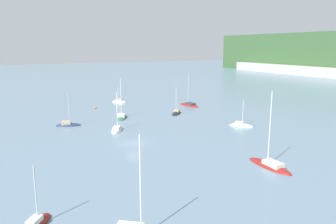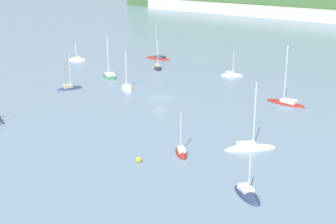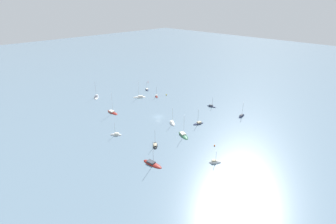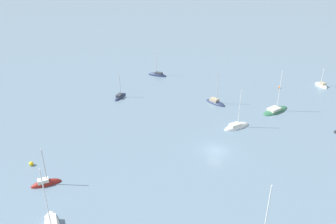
{
  "view_description": "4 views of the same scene",
  "coord_description": "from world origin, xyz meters",
  "px_view_note": "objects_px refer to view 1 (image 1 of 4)",
  "views": [
    {
      "loc": [
        54.61,
        -21.56,
        17.66
      ],
      "look_at": [
        -6.71,
        10.75,
        3.73
      ],
      "focal_mm": 35.0,
      "sensor_mm": 36.0,
      "label": 1
    },
    {
      "loc": [
        62.4,
        -66.23,
        25.78
      ],
      "look_at": [
        14.58,
        -13.74,
        3.38
      ],
      "focal_mm": 50.0,
      "sensor_mm": 36.0,
      "label": 2
    },
    {
      "loc": [
        -88.96,
        81.76,
        55.65
      ],
      "look_at": [
        -1.25,
        -5.84,
        1.22
      ],
      "focal_mm": 28.0,
      "sensor_mm": 36.0,
      "label": 3
    },
    {
      "loc": [
        48.4,
        17.44,
        32.33
      ],
      "look_at": [
        -4.48,
        -12.52,
        2.94
      ],
      "focal_mm": 35.0,
      "sensor_mm": 36.0,
      "label": 4
    }
  ],
  "objects_px": {
    "sailboat_9": "(176,113)",
    "mooring_buoy_0": "(96,108)",
    "sailboat_10": "(119,102)",
    "sailboat_4": "(117,130)",
    "sailboat_12": "(270,166)",
    "sailboat_7": "(68,125)",
    "sailboat_3": "(121,117)",
    "sailboat_8": "(189,105)",
    "sailboat_11": "(241,126)"
  },
  "relations": [
    {
      "from": "sailboat_3",
      "to": "sailboat_12",
      "type": "xyz_separation_m",
      "value": [
        42.93,
        7.95,
        0.03
      ]
    },
    {
      "from": "sailboat_11",
      "to": "sailboat_10",
      "type": "bearing_deg",
      "value": 158.28
    },
    {
      "from": "sailboat_3",
      "to": "sailboat_8",
      "type": "height_order",
      "value": "sailboat_3"
    },
    {
      "from": "sailboat_10",
      "to": "sailboat_11",
      "type": "height_order",
      "value": "sailboat_11"
    },
    {
      "from": "sailboat_12",
      "to": "sailboat_9",
      "type": "bearing_deg",
      "value": -9.3
    },
    {
      "from": "sailboat_3",
      "to": "sailboat_11",
      "type": "xyz_separation_m",
      "value": [
        21.24,
        20.69,
        -0.0
      ]
    },
    {
      "from": "sailboat_3",
      "to": "sailboat_9",
      "type": "distance_m",
      "value": 14.83
    },
    {
      "from": "sailboat_10",
      "to": "mooring_buoy_0",
      "type": "height_order",
      "value": "sailboat_10"
    },
    {
      "from": "sailboat_9",
      "to": "mooring_buoy_0",
      "type": "distance_m",
      "value": 24.27
    },
    {
      "from": "sailboat_8",
      "to": "sailboat_10",
      "type": "height_order",
      "value": "sailboat_8"
    },
    {
      "from": "sailboat_4",
      "to": "sailboat_12",
      "type": "distance_m",
      "value": 33.81
    },
    {
      "from": "sailboat_3",
      "to": "mooring_buoy_0",
      "type": "bearing_deg",
      "value": 33.25
    },
    {
      "from": "sailboat_10",
      "to": "sailboat_4",
      "type": "bearing_deg",
      "value": 113.74
    },
    {
      "from": "sailboat_11",
      "to": "mooring_buoy_0",
      "type": "xyz_separation_m",
      "value": [
        -36.25,
        -23.08,
        0.18
      ]
    },
    {
      "from": "sailboat_7",
      "to": "sailboat_12",
      "type": "bearing_deg",
      "value": -43.98
    },
    {
      "from": "mooring_buoy_0",
      "to": "sailboat_9",
      "type": "bearing_deg",
      "value": 44.61
    },
    {
      "from": "sailboat_3",
      "to": "mooring_buoy_0",
      "type": "distance_m",
      "value": 15.19
    },
    {
      "from": "sailboat_10",
      "to": "mooring_buoy_0",
      "type": "relative_size",
      "value": 10.11
    },
    {
      "from": "sailboat_3",
      "to": "sailboat_11",
      "type": "height_order",
      "value": "sailboat_3"
    },
    {
      "from": "sailboat_11",
      "to": "sailboat_12",
      "type": "relative_size",
      "value": 0.55
    },
    {
      "from": "sailboat_11",
      "to": "sailboat_4",
      "type": "bearing_deg",
      "value": -149.24
    },
    {
      "from": "sailboat_4",
      "to": "sailboat_11",
      "type": "bearing_deg",
      "value": -78.16
    },
    {
      "from": "mooring_buoy_0",
      "to": "sailboat_7",
      "type": "bearing_deg",
      "value": -32.52
    },
    {
      "from": "sailboat_8",
      "to": "sailboat_10",
      "type": "xyz_separation_m",
      "value": [
        -15.49,
        -16.9,
        -0.01
      ]
    },
    {
      "from": "sailboat_3",
      "to": "sailboat_9",
      "type": "xyz_separation_m",
      "value": [
        2.27,
        14.65,
        -0.01
      ]
    },
    {
      "from": "sailboat_3",
      "to": "sailboat_9",
      "type": "relative_size",
      "value": 1.35
    },
    {
      "from": "sailboat_3",
      "to": "sailboat_10",
      "type": "bearing_deg",
      "value": 6.21
    },
    {
      "from": "sailboat_10",
      "to": "mooring_buoy_0",
      "type": "bearing_deg",
      "value": 80.04
    },
    {
      "from": "sailboat_4",
      "to": "mooring_buoy_0",
      "type": "xyz_separation_m",
      "value": [
        -26.77,
        2.77,
        0.22
      ]
    },
    {
      "from": "sailboat_4",
      "to": "sailboat_7",
      "type": "bearing_deg",
      "value": 74.37
    },
    {
      "from": "sailboat_3",
      "to": "sailboat_7",
      "type": "height_order",
      "value": "sailboat_3"
    },
    {
      "from": "sailboat_10",
      "to": "sailboat_12",
      "type": "xyz_separation_m",
      "value": [
        64.94,
        0.79,
        0.04
      ]
    },
    {
      "from": "sailboat_12",
      "to": "sailboat_7",
      "type": "bearing_deg",
      "value": 28.12
    },
    {
      "from": "sailboat_11",
      "to": "mooring_buoy_0",
      "type": "height_order",
      "value": "sailboat_11"
    },
    {
      "from": "sailboat_9",
      "to": "sailboat_10",
      "type": "height_order",
      "value": "sailboat_9"
    },
    {
      "from": "sailboat_3",
      "to": "sailboat_11",
      "type": "relative_size",
      "value": 1.59
    },
    {
      "from": "sailboat_4",
      "to": "sailboat_12",
      "type": "height_order",
      "value": "sailboat_12"
    },
    {
      "from": "sailboat_7",
      "to": "sailboat_8",
      "type": "xyz_separation_m",
      "value": [
        -9.06,
        37.63,
        -0.03
      ]
    },
    {
      "from": "sailboat_10",
      "to": "sailboat_3",
      "type": "bearing_deg",
      "value": 115.76
    },
    {
      "from": "sailboat_3",
      "to": "sailboat_12",
      "type": "distance_m",
      "value": 43.66
    },
    {
      "from": "sailboat_12",
      "to": "mooring_buoy_0",
      "type": "height_order",
      "value": "sailboat_12"
    },
    {
      "from": "sailboat_7",
      "to": "mooring_buoy_0",
      "type": "distance_m",
      "value": 20.81
    },
    {
      "from": "sailboat_4",
      "to": "sailboat_10",
      "type": "bearing_deg",
      "value": 11.95
    },
    {
      "from": "sailboat_4",
      "to": "sailboat_10",
      "type": "height_order",
      "value": "sailboat_4"
    },
    {
      "from": "sailboat_11",
      "to": "sailboat_8",
      "type": "bearing_deg",
      "value": 134.0
    },
    {
      "from": "sailboat_3",
      "to": "sailboat_8",
      "type": "xyz_separation_m",
      "value": [
        -6.52,
        24.05,
        -0.0
      ]
    },
    {
      "from": "sailboat_3",
      "to": "mooring_buoy_0",
      "type": "relative_size",
      "value": 17.99
    },
    {
      "from": "sailboat_8",
      "to": "sailboat_9",
      "type": "relative_size",
      "value": 1.33
    },
    {
      "from": "sailboat_8",
      "to": "sailboat_3",
      "type": "bearing_deg",
      "value": 98.49
    },
    {
      "from": "sailboat_7",
      "to": "sailboat_10",
      "type": "distance_m",
      "value": 32.13
    }
  ]
}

